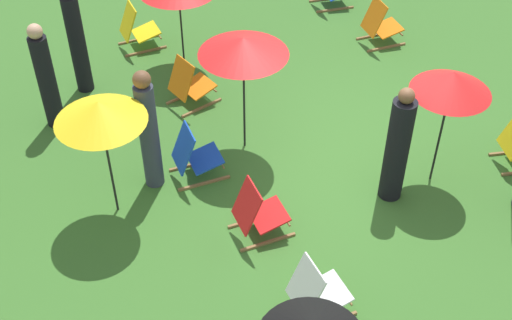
{
  "coord_description": "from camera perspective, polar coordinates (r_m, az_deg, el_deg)",
  "views": [
    {
      "loc": [
        -6.34,
        3.87,
        6.55
      ],
      "look_at": [
        0.0,
        1.2,
        0.5
      ],
      "focal_mm": 47.8,
      "sensor_mm": 36.0,
      "label": 1
    }
  ],
  "objects": [
    {
      "name": "deckchair_1",
      "position": [
        7.83,
        5.06,
        -10.98
      ],
      "size": [
        0.5,
        0.78,
        0.83
      ],
      "rotation": [
        0.0,
        0.0,
        0.04
      ],
      "color": "olive",
      "rests_on": "ground"
    },
    {
      "name": "deckchair_11",
      "position": [
        10.82,
        -5.57,
        6.29
      ],
      "size": [
        0.66,
        0.86,
        0.83
      ],
      "rotation": [
        0.0,
        0.0,
        0.27
      ],
      "color": "olive",
      "rests_on": "ground"
    },
    {
      "name": "deckchair_8",
      "position": [
        9.46,
        -5.18,
        0.36
      ],
      "size": [
        0.49,
        0.77,
        0.83
      ],
      "rotation": [
        0.0,
        0.0,
        -0.02
      ],
      "color": "olive",
      "rests_on": "ground"
    },
    {
      "name": "umbrella_4",
      "position": [
        8.95,
        16.09,
        6.25
      ],
      "size": [
        1.04,
        1.04,
        1.79
      ],
      "color": "black",
      "rests_on": "ground"
    },
    {
      "name": "deckchair_5",
      "position": [
        12.39,
        -9.91,
        10.76
      ],
      "size": [
        0.5,
        0.77,
        0.83
      ],
      "rotation": [
        0.0,
        0.0,
        0.03
      ],
      "color": "olive",
      "rests_on": "ground"
    },
    {
      "name": "person_2",
      "position": [
        11.19,
        -14.77,
        9.66
      ],
      "size": [
        0.34,
        0.34,
        1.88
      ],
      "rotation": [
        0.0,
        0.0,
        1.93
      ],
      "color": "black",
      "rests_on": "ground"
    },
    {
      "name": "ground_plane",
      "position": [
        9.9,
        6.41,
        -0.39
      ],
      "size": [
        40.0,
        40.0,
        0.0
      ],
      "primitive_type": "plane",
      "color": "#386B28"
    },
    {
      "name": "deckchair_12",
      "position": [
        8.63,
        0.13,
        -4.44
      ],
      "size": [
        0.48,
        0.76,
        0.83
      ],
      "rotation": [
        0.0,
        0.0,
        -0.01
      ],
      "color": "olive",
      "rests_on": "ground"
    },
    {
      "name": "deckchair_10",
      "position": [
        12.53,
        10.36,
        11.07
      ],
      "size": [
        0.51,
        0.78,
        0.83
      ],
      "rotation": [
        0.0,
        0.0,
        -0.05
      ],
      "color": "olive",
      "rests_on": "ground"
    },
    {
      "name": "person_3",
      "position": [
        9.09,
        -8.98,
        2.38
      ],
      "size": [
        0.34,
        0.34,
        1.85
      ],
      "rotation": [
        0.0,
        0.0,
        5.12
      ],
      "color": "#333847",
      "rests_on": "ground"
    },
    {
      "name": "person_0",
      "position": [
        10.56,
        -17.15,
        6.57
      ],
      "size": [
        0.29,
        0.29,
        1.73
      ],
      "rotation": [
        0.0,
        0.0,
        0.05
      ],
      "color": "black",
      "rests_on": "ground"
    },
    {
      "name": "umbrella_1",
      "position": [
        9.16,
        -1.07,
        9.5
      ],
      "size": [
        1.24,
        1.24,
        1.85
      ],
      "color": "black",
      "rests_on": "ground"
    },
    {
      "name": "umbrella_0",
      "position": [
        8.31,
        -12.97,
        3.96
      ],
      "size": [
        1.13,
        1.13,
        1.79
      ],
      "color": "black",
      "rests_on": "ground"
    },
    {
      "name": "person_4",
      "position": [
        9.02,
        11.75,
        1.0
      ],
      "size": [
        0.44,
        0.44,
        1.77
      ],
      "rotation": [
        0.0,
        0.0,
        5.63
      ],
      "color": "black",
      "rests_on": "ground"
    }
  ]
}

